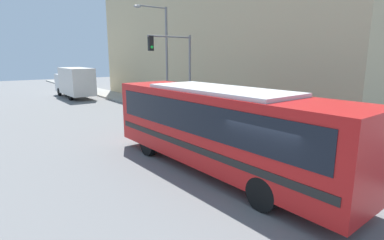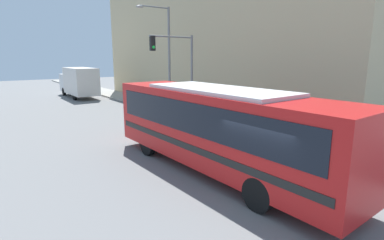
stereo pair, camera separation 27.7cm
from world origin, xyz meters
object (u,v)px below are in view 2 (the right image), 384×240
Objects in this scene: delivery_truck at (79,81)px; fire_hydrant at (280,135)px; parking_meter at (204,109)px; street_lamp at (165,51)px; traffic_light_pole at (179,62)px; city_bus at (217,124)px.

delivery_truck is 24.87m from fire_hydrant.
delivery_truck is at bearing 96.71° from fire_hydrant.
delivery_truck is 6.15× the size of parking_meter.
traffic_light_pole is at bearing -105.26° from street_lamp.
fire_hydrant is (2.90, -24.67, -1.19)m from delivery_truck.
delivery_truck is at bearing 83.93° from city_bus.
fire_hydrant is at bearing -89.53° from street_lamp.
fire_hydrant is 0.14× the size of traffic_light_pole.
delivery_truck reaches higher than parking_meter.
delivery_truck is 18.75m from parking_meter.
delivery_truck is at bearing 101.51° from street_lamp.
street_lamp is at bearing 66.11° from city_bus.
city_bus is 1.96× the size of traffic_light_pole.
traffic_light_pole reaches higher than parking_meter.
city_bus reaches higher than fire_hydrant.
street_lamp is (-0.09, 10.84, 4.22)m from fire_hydrant.
traffic_light_pole is (1.97, -16.94, 2.25)m from delivery_truck.
city_bus is 8.71× the size of parking_meter.
delivery_truck is at bearing 96.63° from traffic_light_pole.
traffic_light_pole is at bearing 63.76° from city_bus.
traffic_light_pole is 3.31m from street_lamp.
city_bus is 8.51m from parking_meter.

